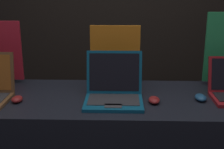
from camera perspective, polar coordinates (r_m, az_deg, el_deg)
The scene contains 6 objects.
wall_back at distance 3.43m, azimuth 1.03°, elevation 13.06°, with size 8.00×0.05×2.80m.
mouse_front at distance 2.00m, azimuth -16.98°, elevation -4.34°, with size 0.07×0.09×0.04m.
laptop_middle at distance 1.93m, azimuth 0.26°, elevation -2.88°, with size 0.35×0.33×0.29m.
mouse_middle at distance 1.92m, azimuth 7.70°, elevation -4.65°, with size 0.07×0.10×0.04m.
promo_stand_middle at distance 2.23m, azimuth 0.51°, elevation 3.37°, with size 0.35×0.07×0.42m.
mouse_back at distance 2.02m, azimuth 15.92°, elevation -4.06°, with size 0.07×0.11×0.04m.
Camera 1 is at (0.04, -1.52, 1.61)m, focal length 50.00 mm.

